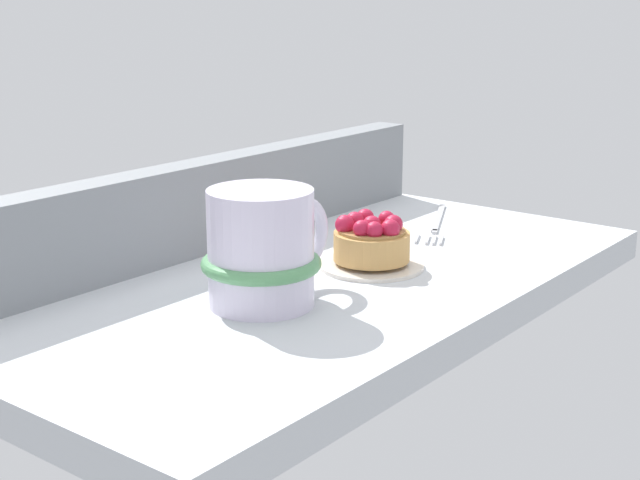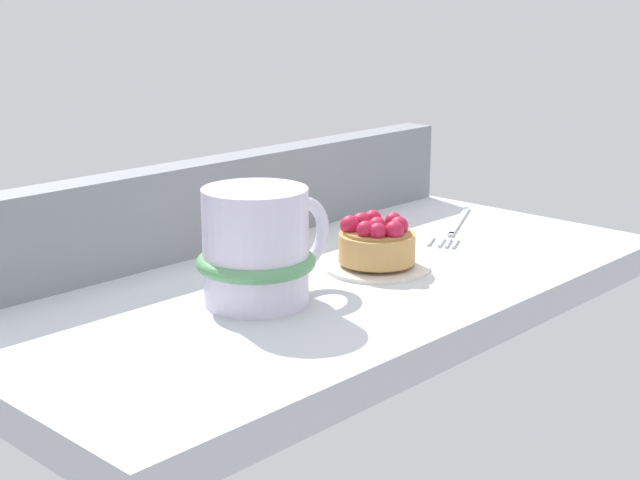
{
  "view_description": "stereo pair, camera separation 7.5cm",
  "coord_description": "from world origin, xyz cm",
  "px_view_note": "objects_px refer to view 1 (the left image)",
  "views": [
    {
      "loc": [
        -66.23,
        -51.51,
        26.41
      ],
      "look_at": [
        -2.42,
        -1.4,
        4.24
      ],
      "focal_mm": 52.41,
      "sensor_mm": 36.0,
      "label": 1
    },
    {
      "loc": [
        -61.33,
        -57.18,
        26.41
      ],
      "look_at": [
        -2.42,
        -1.4,
        4.24
      ],
      "focal_mm": 52.41,
      "sensor_mm": 36.0,
      "label": 2
    }
  ],
  "objects_px": {
    "dessert_plate": "(371,264)",
    "dessert_fork": "(437,223)",
    "raspberry_tart": "(372,240)",
    "coffee_mug": "(263,249)"
  },
  "relations": [
    {
      "from": "dessert_fork",
      "to": "raspberry_tart",
      "type": "bearing_deg",
      "value": -168.6
    },
    {
      "from": "dessert_plate",
      "to": "raspberry_tart",
      "type": "distance_m",
      "value": 0.02
    },
    {
      "from": "coffee_mug",
      "to": "dessert_fork",
      "type": "xyz_separation_m",
      "value": [
        0.33,
        0.03,
        -0.05
      ]
    },
    {
      "from": "dessert_plate",
      "to": "coffee_mug",
      "type": "bearing_deg",
      "value": 175.73
    },
    {
      "from": "raspberry_tart",
      "to": "coffee_mug",
      "type": "distance_m",
      "value": 0.15
    },
    {
      "from": "coffee_mug",
      "to": "dessert_fork",
      "type": "height_order",
      "value": "coffee_mug"
    },
    {
      "from": "dessert_plate",
      "to": "raspberry_tart",
      "type": "xyz_separation_m",
      "value": [
        -0.0,
        -0.0,
        0.02
      ]
    },
    {
      "from": "raspberry_tart",
      "to": "dessert_fork",
      "type": "height_order",
      "value": "raspberry_tart"
    },
    {
      "from": "coffee_mug",
      "to": "dessert_fork",
      "type": "bearing_deg",
      "value": 4.52
    },
    {
      "from": "dessert_plate",
      "to": "dessert_fork",
      "type": "distance_m",
      "value": 0.19
    }
  ]
}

